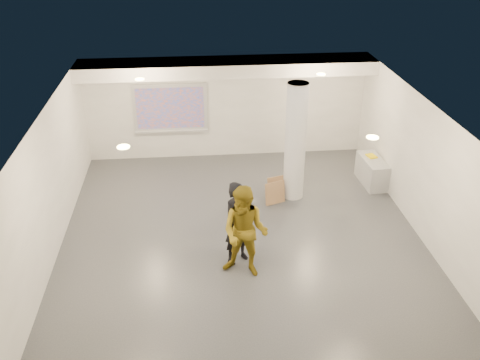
{
  "coord_description": "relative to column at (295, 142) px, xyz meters",
  "views": [
    {
      "loc": [
        -1.01,
        -10.06,
        6.69
      ],
      "look_at": [
        0.0,
        0.4,
        1.25
      ],
      "focal_mm": 40.0,
      "sensor_mm": 36.0,
      "label": 1
    }
  ],
  "objects": [
    {
      "name": "cardboard_back",
      "position": [
        -0.52,
        -0.33,
        -1.21
      ],
      "size": [
        0.54,
        0.31,
        0.58
      ],
      "primitive_type": "cube",
      "rotation": [
        -0.13,
        0.0,
        0.37
      ],
      "color": "#926D47",
      "rests_on": "floor"
    },
    {
      "name": "floor",
      "position": [
        -1.5,
        -1.8,
        -1.5
      ],
      "size": [
        8.0,
        9.0,
        0.01
      ],
      "primitive_type": "cube",
      "color": "#3A3D41",
      "rests_on": "ground"
    },
    {
      "name": "downlight_se",
      "position": [
        0.7,
        -3.3,
        1.48
      ],
      "size": [
        0.22,
        0.22,
        0.02
      ],
      "primitive_type": "cylinder",
      "color": "#FBE87D",
      "rests_on": "ceiling"
    },
    {
      "name": "woman",
      "position": [
        -1.66,
        -2.64,
        -0.6
      ],
      "size": [
        0.79,
        0.72,
        1.81
      ],
      "primitive_type": "imported",
      "rotation": [
        0.0,
        0.0,
        0.57
      ],
      "color": "black",
      "rests_on": "floor"
    },
    {
      "name": "downlight_sw",
      "position": [
        -3.7,
        -3.3,
        1.48
      ],
      "size": [
        0.22,
        0.22,
        0.02
      ],
      "primitive_type": "cylinder",
      "color": "#FBE87D",
      "rests_on": "ceiling"
    },
    {
      "name": "downlight_ne",
      "position": [
        0.7,
        0.7,
        1.48
      ],
      "size": [
        0.22,
        0.22,
        0.02
      ],
      "primitive_type": "cylinder",
      "color": "#FBE87D",
      "rests_on": "ceiling"
    },
    {
      "name": "ceiling",
      "position": [
        -1.5,
        -1.8,
        1.5
      ],
      "size": [
        8.0,
        9.0,
        0.01
      ],
      "primitive_type": "cube",
      "color": "white",
      "rests_on": "floor"
    },
    {
      "name": "column",
      "position": [
        0.0,
        0.0,
        0.0
      ],
      "size": [
        0.52,
        0.52,
        3.0
      ],
      "primitive_type": "cylinder",
      "color": "silver",
      "rests_on": "floor"
    },
    {
      "name": "credenza",
      "position": [
        2.22,
        0.48,
        -1.15
      ],
      "size": [
        0.57,
        1.24,
        0.71
      ],
      "primitive_type": "cube",
      "rotation": [
        0.0,
        0.0,
        0.05
      ],
      "color": "#9C9FA2",
      "rests_on": "floor"
    },
    {
      "name": "wall_front",
      "position": [
        -1.5,
        -6.3,
        0.0
      ],
      "size": [
        8.0,
        0.01,
        3.0
      ],
      "primitive_type": "cube",
      "color": "silver",
      "rests_on": "floor"
    },
    {
      "name": "downlight_nw",
      "position": [
        -3.7,
        0.7,
        1.48
      ],
      "size": [
        0.22,
        0.22,
        0.02
      ],
      "primitive_type": "cylinder",
      "color": "#FBE87D",
      "rests_on": "ceiling"
    },
    {
      "name": "wall_left",
      "position": [
        -5.5,
        -1.8,
        0.0
      ],
      "size": [
        0.01,
        9.0,
        3.0
      ],
      "primitive_type": "cube",
      "color": "silver",
      "rests_on": "floor"
    },
    {
      "name": "man",
      "position": [
        -1.56,
        -3.1,
        -0.52
      ],
      "size": [
        1.16,
        1.05,
        1.95
      ],
      "primitive_type": "imported",
      "rotation": [
        0.0,
        0.0,
        -0.39
      ],
      "color": "olive",
      "rests_on": "floor"
    },
    {
      "name": "projection_screen",
      "position": [
        -3.1,
        2.65,
        0.03
      ],
      "size": [
        2.1,
        0.13,
        1.42
      ],
      "color": "silver",
      "rests_on": "wall_back"
    },
    {
      "name": "wall_right",
      "position": [
        2.5,
        -1.8,
        0.0
      ],
      "size": [
        0.01,
        9.0,
        3.0
      ],
      "primitive_type": "cube",
      "color": "silver",
      "rests_on": "floor"
    },
    {
      "name": "postit_pad",
      "position": [
        2.22,
        0.66,
        -0.78
      ],
      "size": [
        0.27,
        0.33,
        0.03
      ],
      "primitive_type": "cube",
      "rotation": [
        0.0,
        0.0,
        0.22
      ],
      "color": "#FFDC00",
      "rests_on": "credenza"
    },
    {
      "name": "soffit_band",
      "position": [
        -1.5,
        2.15,
        1.32
      ],
      "size": [
        8.0,
        1.1,
        0.36
      ],
      "primitive_type": "cube",
      "color": "silver",
      "rests_on": "ceiling"
    },
    {
      "name": "wall_back",
      "position": [
        -1.5,
        2.7,
        0.0
      ],
      "size": [
        8.0,
        0.01,
        3.0
      ],
      "primitive_type": "cube",
      "color": "silver",
      "rests_on": "floor"
    },
    {
      "name": "cardboard_front",
      "position": [
        -0.41,
        -0.06,
        -1.21
      ],
      "size": [
        0.56,
        0.31,
        0.59
      ],
      "primitive_type": "cube",
      "rotation": [
        -0.19,
        0.0,
        0.28
      ],
      "color": "#926D47",
      "rests_on": "floor"
    }
  ]
}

